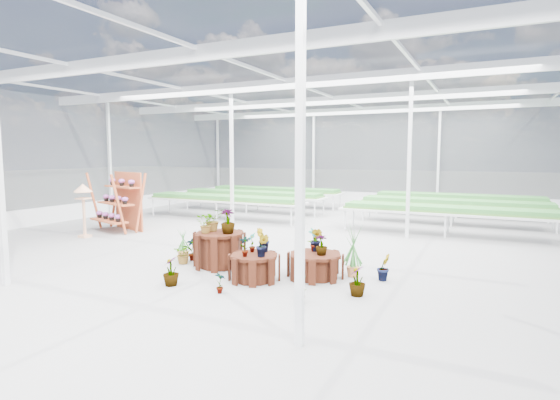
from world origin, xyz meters
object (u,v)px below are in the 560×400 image
at_px(shelf_rack, 117,202).
at_px(bird_table, 84,211).
at_px(plinth_mid, 254,267).
at_px(plinth_low, 315,265).
at_px(plinth_tall, 220,249).

xyz_separation_m(shelf_rack, bird_table, (-0.02, -1.25, -0.14)).
relative_size(plinth_mid, plinth_low, 0.90).
height_order(plinth_tall, plinth_mid, plinth_tall).
relative_size(plinth_tall, shelf_rack, 0.59).
bearing_deg(plinth_mid, plinth_tall, 153.43).
height_order(plinth_low, shelf_rack, shelf_rack).
bearing_deg(plinth_mid, shelf_rack, 156.19).
height_order(plinth_tall, shelf_rack, shelf_rack).
height_order(plinth_mid, shelf_rack, shelf_rack).
bearing_deg(plinth_tall, plinth_mid, -26.57).
height_order(plinth_low, bird_table, bird_table).
distance_m(plinth_mid, plinth_low, 1.22).
xyz_separation_m(plinth_mid, plinth_low, (1.00, 0.70, -0.01)).
bearing_deg(bird_table, shelf_rack, 82.72).
height_order(shelf_rack, bird_table, shelf_rack).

